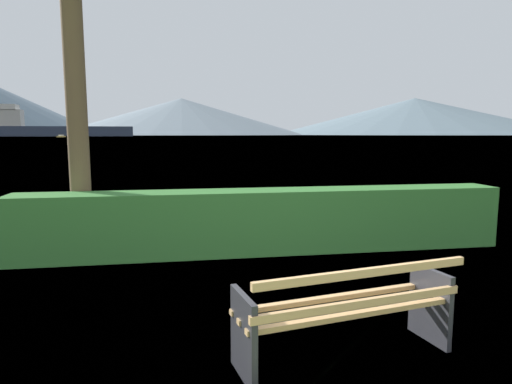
% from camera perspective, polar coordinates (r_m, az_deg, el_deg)
% --- Properties ---
extents(ground_plane, '(1400.00, 1400.00, 0.00)m').
position_cam_1_polar(ground_plane, '(4.12, 11.05, -20.00)').
color(ground_plane, olive).
extents(water_surface, '(620.00, 620.00, 0.00)m').
position_cam_1_polar(water_surface, '(312.72, -9.40, 7.12)').
color(water_surface, '#7A99A8').
rests_on(water_surface, ground_plane).
extents(park_bench, '(1.96, 0.91, 0.87)m').
position_cam_1_polar(park_bench, '(3.89, 11.71, -14.73)').
color(park_bench, tan).
rests_on(park_bench, ground_plane).
extents(hedge_row, '(7.76, 0.67, 1.00)m').
position_cam_1_polar(hedge_row, '(7.11, 1.37, -3.75)').
color(hedge_row, '#387A33').
rests_on(hedge_row, ground_plane).
extents(cargo_ship_large, '(89.44, 18.30, 19.28)m').
position_cam_1_polar(cargo_ship_large, '(306.30, -25.32, 7.50)').
color(cargo_ship_large, '#2D384C').
rests_on(cargo_ship_large, water_surface).
extents(fishing_boat_near, '(2.68, 7.02, 1.21)m').
position_cam_1_polar(fishing_boat_near, '(236.02, -23.80, 6.57)').
color(fishing_boat_near, gold).
rests_on(fishing_boat_near, water_surface).
extents(distant_hills, '(980.07, 424.91, 89.05)m').
position_cam_1_polar(distant_hills, '(592.62, -15.39, 10.48)').
color(distant_hills, slate).
rests_on(distant_hills, ground_plane).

